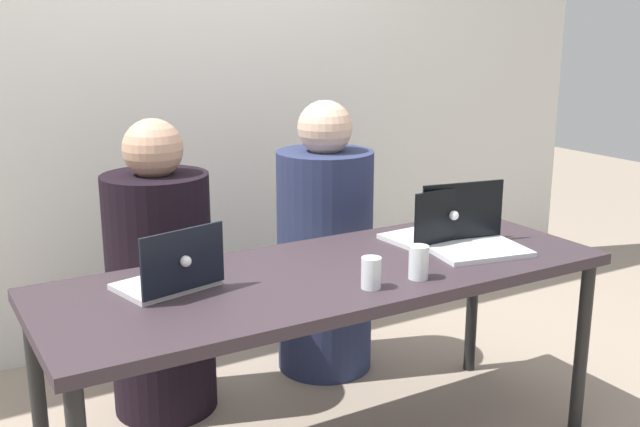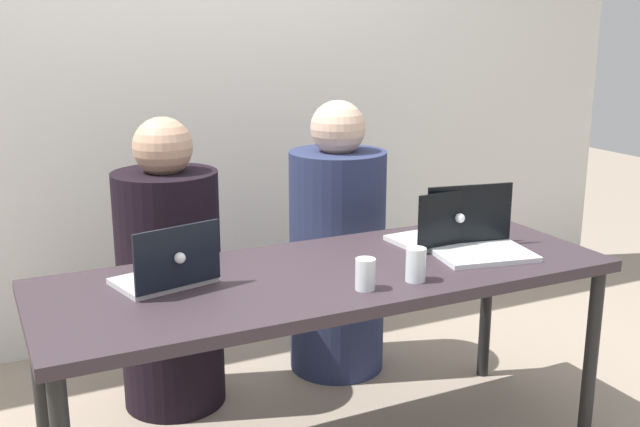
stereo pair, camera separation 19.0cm
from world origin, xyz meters
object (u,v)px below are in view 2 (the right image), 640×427
at_px(person_on_left, 170,281).
at_px(laptop_back_right, 444,231).
at_px(water_glass_center, 365,276).
at_px(laptop_back_left, 168,272).
at_px(person_on_right, 337,253).
at_px(water_glass_right, 416,267).
at_px(laptop_front_right, 478,239).

xyz_separation_m(person_on_left, laptop_back_right, (0.90, -0.58, 0.24)).
xyz_separation_m(laptop_back_right, water_glass_center, (-0.51, -0.31, -0.00)).
distance_m(laptop_back_right, laptop_back_left, 1.05).
xyz_separation_m(person_on_right, water_glass_center, (-0.36, -0.89, 0.23)).
height_order(person_on_right, water_glass_right, person_on_right).
height_order(person_on_left, laptop_front_right, person_on_left).
bearing_deg(water_glass_center, laptop_front_right, 15.53).
distance_m(person_on_left, water_glass_right, 1.09).
bearing_deg(laptop_front_right, laptop_back_left, -177.04).
bearing_deg(laptop_back_left, person_on_right, -159.89).
height_order(water_glass_right, water_glass_center, water_glass_right).
xyz_separation_m(person_on_left, laptop_front_right, (0.94, -0.73, 0.25)).
relative_size(laptop_back_left, water_glass_center, 3.32).
distance_m(person_on_right, laptop_back_right, 0.64).
xyz_separation_m(laptop_back_left, water_glass_right, (0.73, -0.30, 0.00)).
bearing_deg(laptop_back_right, laptop_back_left, -2.64).
bearing_deg(person_on_left, water_glass_right, 115.81).
xyz_separation_m(person_on_right, laptop_front_right, (0.19, -0.73, 0.23)).
xyz_separation_m(laptop_back_right, laptop_back_left, (-1.05, -0.01, -0.00)).
height_order(laptop_back_left, water_glass_right, laptop_back_left).
bearing_deg(water_glass_right, person_on_left, 123.01).
bearing_deg(person_on_left, laptop_back_left, 68.59).
height_order(person_on_left, person_on_right, person_on_right).
distance_m(laptop_front_right, laptop_back_left, 1.10).
distance_m(laptop_back_left, water_glass_right, 0.79).
bearing_deg(person_on_left, laptop_back_right, 140.20).
xyz_separation_m(person_on_right, laptop_back_left, (-0.90, -0.59, 0.23)).
xyz_separation_m(laptop_back_right, laptop_front_right, (0.04, -0.16, 0.00)).
xyz_separation_m(person_on_right, laptop_back_right, (0.15, -0.58, 0.23)).
height_order(laptop_back_right, laptop_back_left, laptop_back_right).
relative_size(person_on_left, water_glass_center, 11.81).
distance_m(person_on_left, water_glass_center, 1.00).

